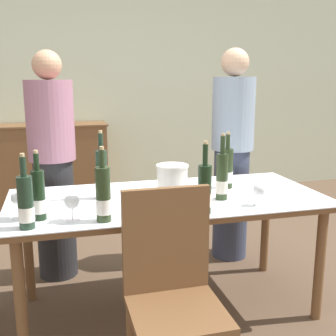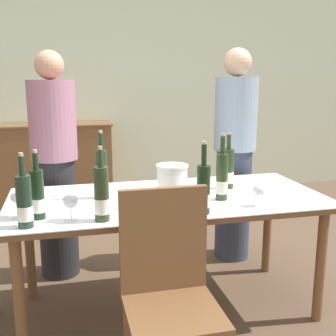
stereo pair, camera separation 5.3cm
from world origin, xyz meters
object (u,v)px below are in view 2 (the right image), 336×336
person_guest_left (234,156)px  person_host (55,167)px  wine_glass_1 (70,202)px  wine_bottle_0 (102,195)px  wine_bottle_2 (102,175)px  wine_bottle_3 (222,178)px  wine_bottle_4 (203,190)px  sideboard_cabinet (55,165)px  dining_table (168,208)px  ice_bucket (172,181)px  wine_bottle_6 (38,195)px  wine_bottle_5 (228,169)px  wine_bottle_1 (24,202)px  wine_glass_2 (17,198)px  wine_glass_0 (187,193)px  wine_glass_3 (259,191)px  chair_near_front (169,282)px

person_guest_left → person_host: bearing=179.5°
wine_glass_1 → wine_bottle_0: bearing=-16.4°
person_guest_left → wine_bottle_2: bearing=-151.5°
wine_bottle_3 → wine_bottle_4: (-0.19, -0.22, -0.01)m
sideboard_cabinet → dining_table: sideboard_cabinet is taller
ice_bucket → wine_glass_1: bearing=-157.8°
wine_bottle_6 → person_guest_left: person_guest_left is taller
dining_table → wine_bottle_5: size_ratio=5.14×
wine_glass_1 → wine_bottle_6: bearing=158.2°
person_host → wine_bottle_1: bearing=-96.8°
wine_bottle_2 → wine_glass_2: bearing=-151.0°
wine_bottle_5 → wine_bottle_6: wine_bottle_5 is taller
wine_bottle_1 → dining_table: bearing=23.5°
wine_glass_0 → ice_bucket: bearing=97.7°
wine_bottle_2 → wine_glass_2: wine_bottle_2 is taller
sideboard_cabinet → person_host: 1.86m
wine_bottle_0 → wine_glass_2: bearing=159.2°
wine_glass_3 → person_guest_left: 1.00m
ice_bucket → wine_glass_3: (0.44, -0.25, -0.02)m
sideboard_cabinet → wine_bottle_2: 2.49m
wine_bottle_2 → wine_bottle_6: size_ratio=1.14×
chair_near_front → wine_bottle_3: bearing=49.5°
wine_bottle_6 → wine_glass_2: size_ratio=2.52×
wine_bottle_1 → wine_bottle_6: bearing=65.2°
dining_table → wine_bottle_2: 0.45m
wine_bottle_2 → wine_glass_0: (0.43, -0.35, -0.05)m
dining_table → wine_bottle_6: (-0.74, -0.23, 0.19)m
wine_glass_3 → chair_near_front: bearing=-149.5°
wine_bottle_1 → wine_bottle_5: wine_bottle_5 is taller
ice_bucket → wine_glass_0: (0.03, -0.22, -0.02)m
dining_table → wine_glass_1: (-0.58, -0.29, 0.17)m
dining_table → chair_near_front: bearing=-103.5°
wine_bottle_2 → wine_bottle_5: (0.82, 0.04, -0.02)m
ice_bucket → wine_bottle_2: size_ratio=0.51×
wine_bottle_2 → wine_bottle_6: bearing=-139.2°
wine_glass_1 → person_guest_left: person_guest_left is taller
sideboard_cabinet → wine_bottle_6: size_ratio=3.65×
wine_bottle_6 → wine_glass_2: wine_bottle_6 is taller
wine_glass_1 → person_guest_left: size_ratio=0.08×
wine_bottle_2 → wine_bottle_1: bearing=-133.9°
wine_bottle_1 → chair_near_front: 0.78m
sideboard_cabinet → wine_bottle_5: (1.16, -2.39, 0.40)m
wine_bottle_5 → ice_bucket: bearing=-158.6°
ice_bucket → person_host: person_host is taller
wine_bottle_6 → dining_table: bearing=17.1°
wine_glass_1 → wine_bottle_4: bearing=-4.6°
sideboard_cabinet → wine_bottle_6: (-0.01, -2.73, 0.40)m
ice_bucket → person_guest_left: size_ratio=0.12×
wine_bottle_0 → wine_glass_1: size_ratio=2.72×
ice_bucket → wine_glass_2: size_ratio=1.46×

